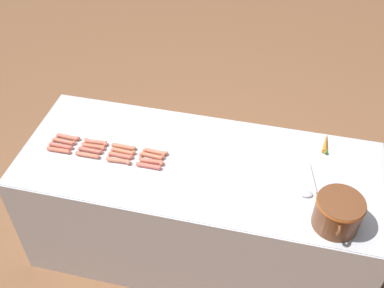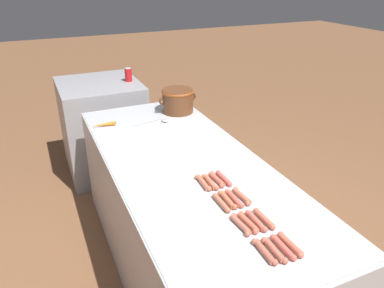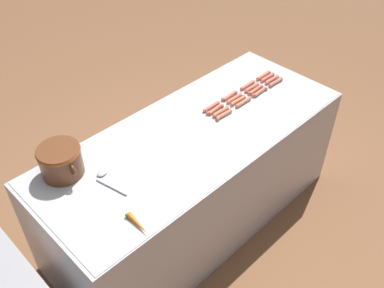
{
  "view_description": "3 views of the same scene",
  "coord_description": "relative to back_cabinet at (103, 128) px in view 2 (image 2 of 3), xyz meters",
  "views": [
    {
      "loc": [
        1.88,
        0.4,
        2.82
      ],
      "look_at": [
        -0.03,
        -0.05,
        0.96
      ],
      "focal_mm": 43.35,
      "sensor_mm": 36.0,
      "label": 1
    },
    {
      "loc": [
        -0.74,
        -1.76,
        1.88
      ],
      "look_at": [
        0.13,
        0.19,
        0.85
      ],
      "focal_mm": 34.42,
      "sensor_mm": 36.0,
      "label": 2
    },
    {
      "loc": [
        -1.53,
        1.52,
        2.62
      ],
      "look_at": [
        -0.11,
        0.12,
        0.89
      ],
      "focal_mm": 40.66,
      "sensor_mm": 36.0,
      "label": 3
    }
  ],
  "objects": [
    {
      "name": "ground_plane",
      "position": [
        0.18,
        -1.64,
        -0.45
      ],
      "size": [
        20.0,
        20.0,
        0.0
      ],
      "primitive_type": "plane",
      "color": "brown"
    },
    {
      "name": "griddle_counter",
      "position": [
        0.18,
        -1.64,
        -0.03
      ],
      "size": [
        0.87,
        2.17,
        0.84
      ],
      "color": "#BCBCC1",
      "rests_on": "ground_plane"
    },
    {
      "name": "back_cabinet",
      "position": [
        0.0,
        0.0,
        0.0
      ],
      "size": [
        0.74,
        0.79,
        0.91
      ],
      "primitive_type": "cube",
      "color": "#A0A0A4",
      "rests_on": "ground_plane"
    },
    {
      "name": "hot_dog_0",
      "position": [
        0.17,
        -2.49,
        0.4
      ],
      "size": [
        0.03,
        0.16,
        0.03
      ],
      "color": "#CB6952",
      "rests_on": "griddle_counter"
    },
    {
      "name": "hot_dog_1",
      "position": [
        0.17,
        -2.3,
        0.4
      ],
      "size": [
        0.04,
        0.16,
        0.03
      ],
      "color": "#C96D56",
      "rests_on": "griddle_counter"
    },
    {
      "name": "hot_dog_2",
      "position": [
        0.17,
        -2.12,
        0.4
      ],
      "size": [
        0.03,
        0.16,
        0.03
      ],
      "color": "#CD7052",
      "rests_on": "griddle_counter"
    },
    {
      "name": "hot_dog_3",
      "position": [
        0.17,
        -1.92,
        0.4
      ],
      "size": [
        0.03,
        0.16,
        0.03
      ],
      "color": "#D67054",
      "rests_on": "griddle_counter"
    },
    {
      "name": "hot_dog_4",
      "position": [
        0.21,
        -2.49,
        0.4
      ],
      "size": [
        0.03,
        0.16,
        0.03
      ],
      "color": "#CC6E55",
      "rests_on": "griddle_counter"
    },
    {
      "name": "hot_dog_5",
      "position": [
        0.21,
        -2.3,
        0.4
      ],
      "size": [
        0.03,
        0.16,
        0.03
      ],
      "color": "#D6694E",
      "rests_on": "griddle_counter"
    },
    {
      "name": "hot_dog_6",
      "position": [
        0.21,
        -2.11,
        0.4
      ],
      "size": [
        0.03,
        0.16,
        0.03
      ],
      "color": "#D3704E",
      "rests_on": "griddle_counter"
    },
    {
      "name": "hot_dog_7",
      "position": [
        0.2,
        -1.93,
        0.4
      ],
      "size": [
        0.04,
        0.16,
        0.03
      ],
      "color": "#D0704F",
      "rests_on": "griddle_counter"
    },
    {
      "name": "hot_dog_8",
      "position": [
        0.25,
        -2.5,
        0.4
      ],
      "size": [
        0.03,
        0.16,
        0.03
      ],
      "color": "#D66353",
      "rests_on": "griddle_counter"
    },
    {
      "name": "hot_dog_9",
      "position": [
        0.24,
        -2.3,
        0.4
      ],
      "size": [
        0.03,
        0.16,
        0.03
      ],
      "color": "#CC6754",
      "rests_on": "griddle_counter"
    },
    {
      "name": "hot_dog_10",
      "position": [
        0.24,
        -2.11,
        0.4
      ],
      "size": [
        0.03,
        0.16,
        0.03
      ],
      "color": "#D86854",
      "rests_on": "griddle_counter"
    },
    {
      "name": "hot_dog_11",
      "position": [
        0.25,
        -1.92,
        0.4
      ],
      "size": [
        0.04,
        0.16,
        0.03
      ],
      "color": "#D86951",
      "rests_on": "griddle_counter"
    },
    {
      "name": "hot_dog_12",
      "position": [
        0.29,
        -2.49,
        0.4
      ],
      "size": [
        0.03,
        0.16,
        0.03
      ],
      "color": "#D3694F",
      "rests_on": "griddle_counter"
    },
    {
      "name": "hot_dog_13",
      "position": [
        0.29,
        -2.31,
        0.4
      ],
      "size": [
        0.03,
        0.16,
        0.03
      ],
      "color": "#D46E54",
      "rests_on": "griddle_counter"
    },
    {
      "name": "hot_dog_14",
      "position": [
        0.29,
        -2.11,
        0.4
      ],
      "size": [
        0.04,
        0.16,
        0.03
      ],
      "color": "#CC7256",
      "rests_on": "griddle_counter"
    },
    {
      "name": "hot_dog_15",
      "position": [
        0.29,
        -1.92,
        0.4
      ],
      "size": [
        0.03,
        0.16,
        0.03
      ],
      "color": "#D76456",
      "rests_on": "griddle_counter"
    },
    {
      "name": "bean_pot",
      "position": [
        0.46,
        -0.85,
        0.49
      ],
      "size": [
        0.31,
        0.25,
        0.18
      ],
      "color": "brown",
      "rests_on": "griddle_counter"
    },
    {
      "name": "serving_spoon",
      "position": [
        0.25,
        -1.0,
        0.4
      ],
      "size": [
        0.27,
        0.1,
        0.02
      ],
      "color": "#B7B7BC",
      "rests_on": "griddle_counter"
    },
    {
      "name": "carrot",
      "position": [
        -0.14,
        -0.92,
        0.41
      ],
      "size": [
        0.18,
        0.04,
        0.03
      ],
      "color": "orange",
      "rests_on": "griddle_counter"
    },
    {
      "name": "soda_can",
      "position": [
        0.27,
        -0.07,
        0.52
      ],
      "size": [
        0.07,
        0.07,
        0.13
      ],
      "color": "red",
      "rests_on": "back_cabinet"
    }
  ]
}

